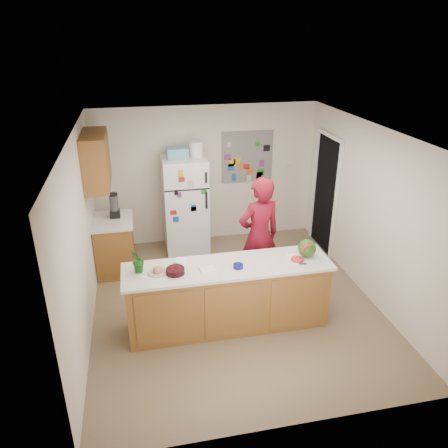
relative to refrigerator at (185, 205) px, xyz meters
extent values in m
cube|color=brown|center=(0.45, -1.88, -0.86)|extent=(4.00, 4.50, 0.02)
cube|color=beige|center=(0.45, 0.38, 0.40)|extent=(4.00, 0.02, 2.50)
cube|color=beige|center=(-1.56, -1.88, 0.40)|extent=(0.02, 4.50, 2.50)
cube|color=beige|center=(2.46, -1.88, 0.40)|extent=(0.02, 4.50, 2.50)
cube|color=white|center=(0.45, -1.88, 1.66)|extent=(4.00, 4.50, 0.02)
cube|color=black|center=(2.44, -0.43, 0.17)|extent=(0.03, 0.85, 2.04)
cube|color=brown|center=(0.25, -2.38, -0.41)|extent=(2.60, 0.62, 0.88)
cube|color=silver|center=(0.25, -2.38, 0.05)|extent=(2.68, 0.70, 0.04)
cube|color=brown|center=(-1.24, -0.53, -0.42)|extent=(0.60, 0.80, 0.86)
cube|color=silver|center=(-1.24, -0.53, 0.03)|extent=(0.64, 0.84, 0.04)
cube|color=brown|center=(-1.37, -0.58, 1.05)|extent=(0.35, 1.00, 0.80)
cube|color=silver|center=(0.00, 0.00, 0.00)|extent=(0.75, 0.70, 1.70)
cube|color=#5999B2|center=(-0.10, 0.00, 0.94)|extent=(0.35, 0.28, 0.18)
cube|color=slate|center=(1.20, 0.36, 0.70)|extent=(0.95, 0.01, 0.95)
imported|color=maroon|center=(0.88, -1.62, 0.06)|extent=(0.74, 0.57, 1.81)
cylinder|color=black|center=(-1.19, -0.43, 0.24)|extent=(0.14, 0.14, 0.38)
cube|color=silver|center=(1.25, -2.39, 0.08)|extent=(0.39, 0.30, 0.01)
sphere|color=#2B5114|center=(1.31, -2.37, 0.20)|extent=(0.24, 0.24, 0.24)
cylinder|color=#C51F43|center=(1.16, -2.44, 0.09)|extent=(0.16, 0.16, 0.02)
cylinder|color=black|center=(-0.43, -2.44, 0.11)|extent=(0.25, 0.25, 0.07)
cylinder|color=white|center=(-0.34, -2.22, 0.10)|extent=(0.17, 0.17, 0.06)
cylinder|color=#100E5E|center=(0.36, -2.46, 0.10)|extent=(0.17, 0.17, 0.05)
cylinder|color=beige|center=(-0.64, -2.38, 0.08)|extent=(0.30, 0.30, 0.02)
cube|color=silver|center=(-0.03, -2.44, 0.08)|extent=(0.20, 0.19, 0.02)
cube|color=slate|center=(1.19, -2.54, 0.08)|extent=(0.10, 0.05, 0.01)
imported|color=#113D0E|center=(-0.87, -2.33, 0.23)|extent=(0.15, 0.18, 0.32)
camera|label=1|loc=(-0.79, -7.13, 2.82)|focal=35.00mm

